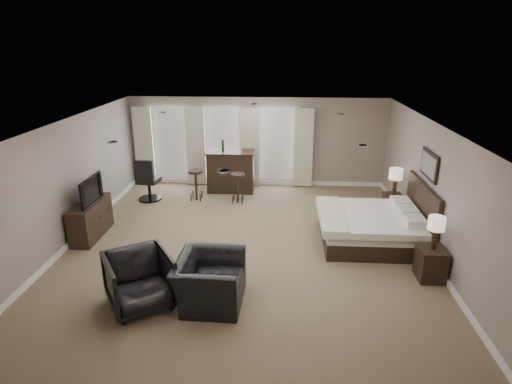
# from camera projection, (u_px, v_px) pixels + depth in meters

# --- Properties ---
(room) EXTENTS (7.60, 8.60, 2.64)m
(room) POSITION_uv_depth(u_px,v_px,m) (245.00, 189.00, 8.60)
(room) COLOR brown
(room) RESTS_ON ground
(window_bay) EXTENTS (5.25, 0.20, 2.30)m
(window_bay) POSITION_uv_depth(u_px,v_px,m) (223.00, 146.00, 12.55)
(window_bay) COLOR silver
(window_bay) RESTS_ON room
(bed) EXTENTS (2.10, 2.01, 1.34)m
(bed) POSITION_uv_depth(u_px,v_px,m) (368.00, 213.00, 9.06)
(bed) COLOR silver
(bed) RESTS_ON ground
(nightstand_near) EXTENTS (0.45, 0.55, 0.60)m
(nightstand_near) POSITION_uv_depth(u_px,v_px,m) (431.00, 263.00, 7.76)
(nightstand_near) COLOR black
(nightstand_near) RESTS_ON ground
(nightstand_far) EXTENTS (0.43, 0.53, 0.58)m
(nightstand_far) POSITION_uv_depth(u_px,v_px,m) (392.00, 206.00, 10.50)
(nightstand_far) COLOR black
(nightstand_far) RESTS_ON ground
(lamp_near) EXTENTS (0.30, 0.30, 0.61)m
(lamp_near) POSITION_uv_depth(u_px,v_px,m) (435.00, 233.00, 7.56)
(lamp_near) COLOR beige
(lamp_near) RESTS_ON nightstand_near
(lamp_far) EXTENTS (0.32, 0.32, 0.66)m
(lamp_far) POSITION_uv_depth(u_px,v_px,m) (395.00, 182.00, 10.29)
(lamp_far) COLOR beige
(lamp_far) RESTS_ON nightstand_far
(wall_art) EXTENTS (0.04, 0.96, 0.56)m
(wall_art) POSITION_uv_depth(u_px,v_px,m) (429.00, 165.00, 8.63)
(wall_art) COLOR slate
(wall_art) RESTS_ON room
(dresser) EXTENTS (0.44, 1.38, 0.80)m
(dresser) POSITION_uv_depth(u_px,v_px,m) (91.00, 219.00, 9.42)
(dresser) COLOR black
(dresser) RESTS_ON ground
(tv) EXTENTS (0.58, 1.01, 0.13)m
(tv) POSITION_uv_depth(u_px,v_px,m) (88.00, 200.00, 9.27)
(tv) COLOR black
(tv) RESTS_ON dresser
(armchair_near) EXTENTS (0.84, 1.25, 1.07)m
(armchair_near) POSITION_uv_depth(u_px,v_px,m) (209.00, 273.00, 6.99)
(armchair_near) COLOR black
(armchair_near) RESTS_ON ground
(armchair_far) EXTENTS (1.33, 1.31, 1.01)m
(armchair_far) POSITION_uv_depth(u_px,v_px,m) (139.00, 278.00, 6.89)
(armchair_far) COLOR black
(armchair_far) RESTS_ON ground
(bar_counter) EXTENTS (1.36, 0.71, 1.18)m
(bar_counter) POSITION_uv_depth(u_px,v_px,m) (231.00, 171.00, 12.24)
(bar_counter) COLOR black
(bar_counter) RESTS_ON ground
(bar_stool_left) EXTENTS (0.50, 0.50, 0.84)m
(bar_stool_left) POSITION_uv_depth(u_px,v_px,m) (196.00, 185.00, 11.58)
(bar_stool_left) COLOR black
(bar_stool_left) RESTS_ON ground
(bar_stool_right) EXTENTS (0.41, 0.41, 0.81)m
(bar_stool_right) POSITION_uv_depth(u_px,v_px,m) (238.00, 188.00, 11.40)
(bar_stool_right) COLOR black
(bar_stool_right) RESTS_ON ground
(desk_chair) EXTENTS (0.67, 0.67, 1.19)m
(desk_chair) POSITION_uv_depth(u_px,v_px,m) (149.00, 179.00, 11.52)
(desk_chair) COLOR black
(desk_chair) RESTS_ON ground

